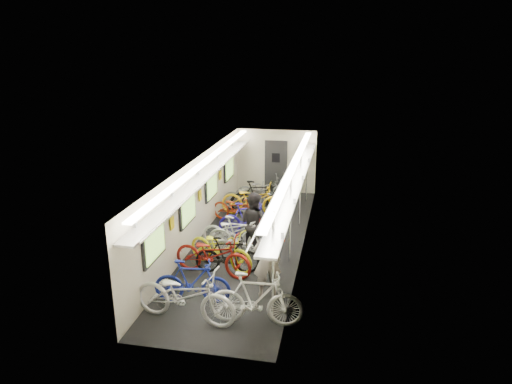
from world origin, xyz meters
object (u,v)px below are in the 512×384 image
at_px(passenger_near, 267,261).
at_px(passenger_mid, 254,223).
at_px(bicycle_0, 185,295).
at_px(backpack, 279,233).
at_px(bicycle_1, 192,282).

xyz_separation_m(passenger_near, passenger_mid, (-0.72, 2.14, -0.00)).
relative_size(bicycle_0, backpack, 5.78).
height_order(bicycle_1, backpack, backpack).
xyz_separation_m(passenger_near, backpack, (0.17, 0.59, 0.43)).
height_order(passenger_near, passenger_mid, passenger_near).
bearing_deg(backpack, bicycle_1, -157.46).
distance_m(bicycle_1, passenger_mid, 2.87).
bearing_deg(passenger_mid, passenger_near, 140.78).
relative_size(passenger_near, passenger_mid, 1.00).
bearing_deg(bicycle_1, passenger_near, -75.33).
xyz_separation_m(bicycle_1, backpack, (1.70, 1.19, 0.78)).
relative_size(bicycle_1, passenger_near, 0.98).
bearing_deg(backpack, passenger_near, -118.14).
bearing_deg(passenger_mid, backpack, 152.03).
height_order(passenger_mid, backpack, passenger_mid).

